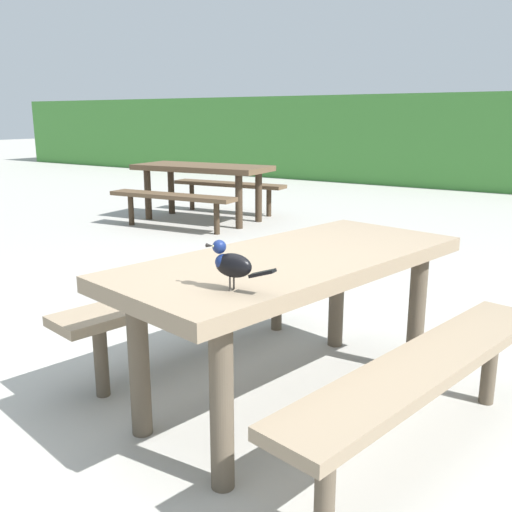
% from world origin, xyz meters
% --- Properties ---
extents(ground_plane, '(60.00, 60.00, 0.00)m').
position_xyz_m(ground_plane, '(0.00, 0.00, 0.00)').
color(ground_plane, '#A3A099').
extents(picnic_table_foreground, '(1.98, 2.01, 0.74)m').
position_xyz_m(picnic_table_foreground, '(0.08, 0.29, 0.56)').
color(picnic_table_foreground, '#84725B').
rests_on(picnic_table_foreground, ground).
extents(bird_grackle, '(0.29, 0.08, 0.18)m').
position_xyz_m(bird_grackle, '(0.16, -0.32, 0.84)').
color(bird_grackle, black).
rests_on(bird_grackle, picnic_table_foreground).
extents(picnic_table_mid_left, '(1.88, 1.85, 0.74)m').
position_xyz_m(picnic_table_mid_left, '(-3.39, 3.93, 0.56)').
color(picnic_table_mid_left, brown).
rests_on(picnic_table_mid_left, ground).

